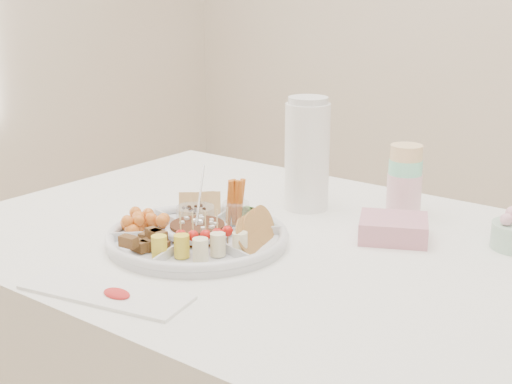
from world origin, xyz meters
The scene contains 12 objects.
party_tray centered at (-0.16, -0.13, 0.78)m, with size 0.38×0.38×0.04m, color silver.
bean_dip centered at (-0.16, -0.13, 0.79)m, with size 0.12×0.12×0.04m, color black.
tortillas centered at (-0.03, -0.10, 0.80)m, with size 0.10×0.10×0.06m, color olive, non-canonical shape.
carrot_cucumber centered at (-0.12, 0.00, 0.82)m, with size 0.12×0.12×0.11m, color #CD631A, non-canonical shape.
pita_raisins centered at (-0.25, -0.04, 0.80)m, with size 0.12×0.12×0.06m, color tan, non-canonical shape.
cherries centered at (-0.28, -0.16, 0.79)m, with size 0.12×0.12×0.05m, color orange, non-canonical shape.
granola_chunks centered at (-0.19, -0.25, 0.79)m, with size 0.10×0.10×0.04m, color #3D2412, non-canonical shape.
banana_tomato centered at (-0.07, -0.22, 0.82)m, with size 0.10×0.10×0.08m, color #FFE07D, non-canonical shape.
cup_stack centered at (0.10, 0.32, 0.87)m, with size 0.08×0.08×0.22m, color silver.
thermos centered at (-0.11, 0.22, 0.90)m, with size 0.11×0.11×0.28m, color white.
napkin_stack centered at (0.16, 0.15, 0.78)m, with size 0.14×0.12×0.05m, color #CC8597.
placemat centered at (-0.12, -0.42, 0.76)m, with size 0.32×0.11×0.01m, color white.
Camera 1 is at (0.80, -1.19, 1.30)m, focal length 50.00 mm.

